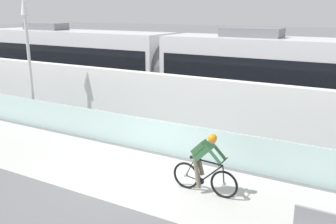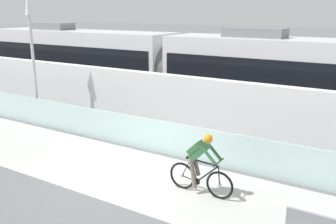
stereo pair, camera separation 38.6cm
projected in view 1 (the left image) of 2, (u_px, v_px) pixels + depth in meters
The scene contains 9 objects.
ground_plane at pixel (131, 174), 10.67m from camera, with size 200.00×200.00×0.00m, color slate.
bike_path_deck at pixel (131, 174), 10.66m from camera, with size 32.00×3.20×0.01m, color beige.
glass_parapet at pixel (164, 137), 12.07m from camera, with size 32.00×0.05×1.08m, color silver.
concrete_barrier_wall at pixel (190, 108), 13.42m from camera, with size 32.00×0.36×2.24m, color white.
tram_rail_near at pixel (216, 121), 15.79m from camera, with size 32.00×0.08×0.01m, color #595654.
tram_rail_far at pixel (228, 113), 16.99m from camera, with size 32.00×0.08×0.01m, color #595654.
tram at pixel (169, 69), 17.20m from camera, with size 22.56×2.54×3.81m.
cyclist_on_bike at pixel (205, 164), 9.36m from camera, with size 1.77×0.58×1.61m.
lamp_post_antenna at pixel (27, 42), 14.66m from camera, with size 0.28×0.28×5.20m.
Camera 1 is at (5.81, -7.99, 4.50)m, focal length 40.28 mm.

